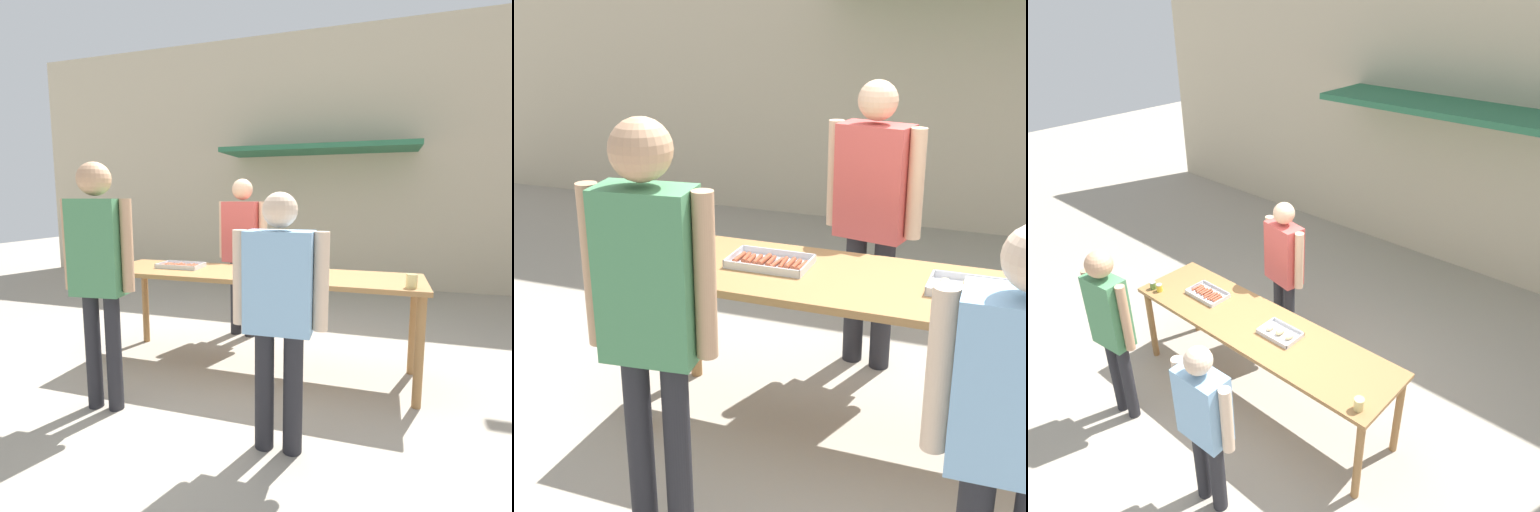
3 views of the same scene
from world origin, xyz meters
TOP-DOWN VIEW (x-y plane):
  - ground_plane at (0.00, 0.00)m, footprint 24.00×24.00m
  - serving_table at (0.00, 0.00)m, footprint 2.89×0.76m
  - food_tray_sausages at (-0.78, 0.03)m, footprint 0.42×0.27m
  - food_tray_buns at (0.23, 0.03)m, footprint 0.38×0.26m
  - condiment_jar_mustard at (-1.31, -0.27)m, footprint 0.06×0.06m
  - condiment_jar_ketchup at (-1.22, -0.25)m, footprint 0.06×0.06m
  - person_server_behind_table at (-0.43, 0.85)m, footprint 0.60×0.31m
  - person_customer_holding_hotdog at (-0.87, -1.02)m, footprint 0.54×0.25m
  - person_customer_with_cup at (0.50, -1.13)m, footprint 0.59×0.23m

SIDE VIEW (x-z plane):
  - ground_plane at x=0.00m, z-range 0.00..0.00m
  - serving_table at x=0.00m, z-range 0.36..1.28m
  - food_tray_sausages at x=-0.78m, z-range 0.91..0.95m
  - food_tray_buns at x=0.23m, z-range 0.90..0.97m
  - condiment_jar_mustard at x=-1.31m, z-range 0.91..1.00m
  - condiment_jar_ketchup at x=-1.22m, z-range 0.91..1.00m
  - person_customer_with_cup at x=0.50m, z-range 0.15..1.77m
  - person_server_behind_table at x=-0.43m, z-range 0.18..1.98m
  - person_customer_holding_hotdog at x=-0.87m, z-range 0.20..2.04m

